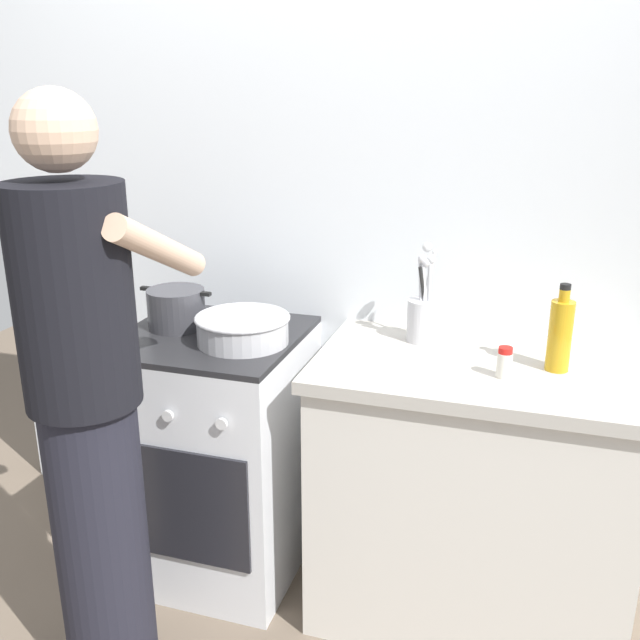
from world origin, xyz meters
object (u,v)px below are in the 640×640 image
object	(u,v)px
stove_range	(216,452)
spice_bottle	(505,363)
oil_bottle	(560,334)
mixing_bowl	(243,328)
pot	(176,308)
person	(89,415)
utensil_crock	(423,313)

from	to	relation	value
stove_range	spice_bottle	distance (m)	1.09
spice_bottle	oil_bottle	bearing A→B (deg)	36.13
stove_range	mixing_bowl	bearing A→B (deg)	-16.11
pot	spice_bottle	world-z (taller)	pot
oil_bottle	person	xyz separation A→B (m)	(-1.20, -0.61, -0.15)
stove_range	spice_bottle	xyz separation A→B (m)	(0.97, -0.08, 0.50)
stove_range	pot	size ratio (longest dim) A/B	3.40
mixing_bowl	person	size ratio (longest dim) A/B	0.18
stove_range	utensil_crock	world-z (taller)	utensil_crock
spice_bottle	person	xyz separation A→B (m)	(-1.05, -0.50, -0.08)
pot	oil_bottle	distance (m)	1.26
stove_range	mixing_bowl	xyz separation A→B (m)	(0.14, -0.04, 0.50)
mixing_bowl	oil_bottle	bearing A→B (deg)	3.83
pot	utensil_crock	xyz separation A→B (m)	(0.84, 0.12, 0.03)
stove_range	utensil_crock	distance (m)	0.90
person	spice_bottle	bearing A→B (deg)	25.53
utensil_crock	spice_bottle	world-z (taller)	utensil_crock
spice_bottle	oil_bottle	distance (m)	0.19
spice_bottle	person	world-z (taller)	person
person	mixing_bowl	bearing A→B (deg)	68.13
pot	spice_bottle	xyz separation A→B (m)	(1.11, -0.12, -0.02)
spice_bottle	oil_bottle	size ratio (longest dim) A/B	0.35
mixing_bowl	oil_bottle	world-z (taller)	oil_bottle
spice_bottle	person	distance (m)	1.17
utensil_crock	oil_bottle	world-z (taller)	utensil_crock
pot	spice_bottle	distance (m)	1.12
stove_range	pot	xyz separation A→B (m)	(-0.14, 0.03, 0.52)
stove_range	mixing_bowl	distance (m)	0.52
spice_bottle	utensil_crock	bearing A→B (deg)	139.76
stove_range	oil_bottle	distance (m)	1.25
person	pot	bearing A→B (deg)	95.77
pot	mixing_bowl	distance (m)	0.29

